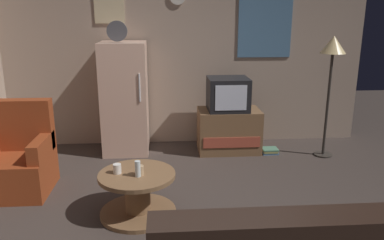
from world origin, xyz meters
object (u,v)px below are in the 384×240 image
Objects in this scene: tv_stand at (229,130)px; book_stack at (270,151)px; coffee_table at (138,194)px; armchair at (18,160)px; wine_glass at (138,169)px; mug_ceramic_white at (117,169)px; standing_lamp at (332,54)px; crt_tv at (228,94)px; mug_ceramic_tan at (140,170)px; fridge at (125,98)px.

book_stack is (0.55, -0.16, -0.26)m from tv_stand.
coffee_table is 0.75× the size of armchair.
tv_stand reaches higher than wine_glass.
mug_ceramic_white is 1.29m from armchair.
standing_lamp is at bearing 31.90° from wine_glass.
standing_lamp is at bearing 30.43° from coffee_table.
coffee_table is 1.46m from armchair.
armchair is (-2.43, -1.06, -0.47)m from crt_tv.
mug_ceramic_tan is (0.03, -0.04, 0.26)m from coffee_table.
tv_stand is at bearing 57.27° from wine_glass.
mug_ceramic_white is at bearing -151.60° from standing_lamp.
book_stack is at bearing 42.03° from coffee_table.
mug_ceramic_white is (-0.20, 0.09, -0.03)m from wine_glass.
tv_stand is 2.07m from mug_ceramic_tan.
crt_tv is at bearing 57.65° from mug_ceramic_tan.
armchair reaches higher than mug_ceramic_white.
crt_tv is 2.10m from wine_glass.
tv_stand reaches higher than book_stack.
mug_ceramic_white is 0.42× the size of book_stack.
fridge is at bearing 172.02° from standing_lamp.
tv_stand is 0.87× the size of armchair.
fridge is 2.11m from book_stack.
armchair reaches higher than coffee_table.
armchair is (-1.34, 0.67, -0.13)m from mug_ceramic_tan.
armchair is (-3.71, -0.78, -1.02)m from standing_lamp.
standing_lamp is at bearing -12.58° from tv_stand.
coffee_table is at bearing -81.60° from fridge.
armchair is (-1.13, 0.62, -0.13)m from mug_ceramic_white.
armchair reaches higher than tv_stand.
crt_tv is 2.70m from armchair.
coffee_table is 3.36× the size of book_stack.
wine_glass reaches higher than mug_ceramic_tan.
wine_glass is 0.22m from mug_ceramic_white.
mug_ceramic_tan is at bearing -80.82° from fridge.
coffee_table is (-1.15, -1.69, -0.08)m from tv_stand.
crt_tv is 1.42m from standing_lamp.
coffee_table is at bearing -25.72° from armchair.
standing_lamp reaches higher than book_stack.
tv_stand is 2.15m from mug_ceramic_white.
mug_ceramic_white is 0.09× the size of armchair.
mug_ceramic_tan is at bearing -136.73° from book_stack.
standing_lamp is 2.92m from mug_ceramic_tan.
standing_lamp is (1.28, -0.28, 0.55)m from crt_tv.
mug_ceramic_tan is 1.50m from armchair.
mug_ceramic_white is at bearing -141.09° from book_stack.
fridge reaches higher than coffee_table.
mug_ceramic_tan is at bearing -26.55° from armchair.
armchair is (-1.05, -1.15, -0.42)m from fridge.
crt_tv is 6.00× the size of mug_ceramic_tan.
book_stack is at bearing 43.27° from mug_ceramic_tan.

